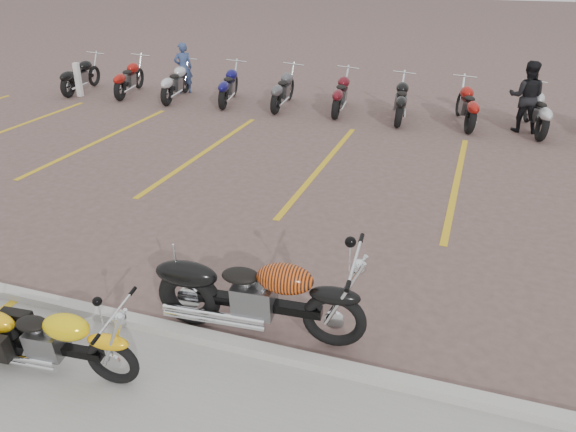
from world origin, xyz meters
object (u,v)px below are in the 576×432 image
object	(u,v)px
flame_cruiser	(255,297)
person_a	(183,68)
bollard	(78,80)
person_b	(526,97)
yellow_cruiser	(49,340)

from	to	relation	value
flame_cruiser	person_a	bearing A→B (deg)	118.16
flame_cruiser	person_a	world-z (taller)	person_a
bollard	person_b	bearing A→B (deg)	2.51
yellow_cruiser	person_a	bearing A→B (deg)	107.64
person_b	flame_cruiser	bearing A→B (deg)	76.31
person_b	bollard	xyz separation A→B (m)	(-12.62, -0.55, -0.35)
flame_cruiser	person_a	distance (m)	12.49
person_a	bollard	distance (m)	3.17
yellow_cruiser	flame_cruiser	bearing A→B (deg)	31.75
yellow_cruiser	bollard	size ratio (longest dim) A/B	1.97
bollard	flame_cruiser	bearing A→B (deg)	-43.73
flame_cruiser	person_a	size ratio (longest dim) A/B	1.61
flame_cruiser	person_b	world-z (taller)	person_b
flame_cruiser	person_a	xyz separation A→B (m)	(-6.70, 10.54, 0.26)
person_b	yellow_cruiser	bearing A→B (deg)	70.22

